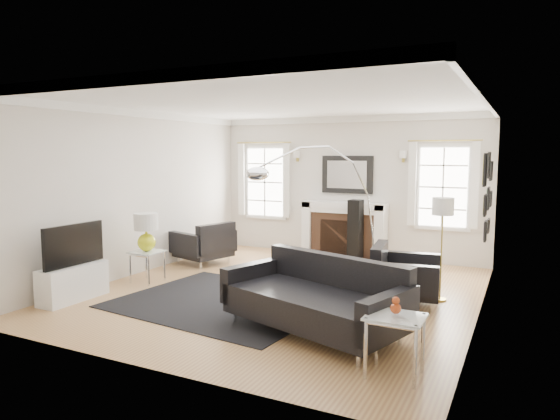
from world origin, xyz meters
The scene contains 25 objects.
floor centered at (0.00, 0.00, 0.00)m, with size 6.00×6.00×0.00m, color #A67145.
back_wall centered at (0.00, 3.00, 1.40)m, with size 5.50×0.04×2.80m, color beige.
front_wall centered at (0.00, -3.00, 1.40)m, with size 5.50×0.04×2.80m, color beige.
left_wall centered at (-2.75, 0.00, 1.40)m, with size 0.04×6.00×2.80m, color beige.
right_wall centered at (2.75, 0.00, 1.40)m, with size 0.04×6.00×2.80m, color beige.
ceiling centered at (0.00, 0.00, 2.80)m, with size 5.50×6.00×0.02m, color white.
crown_molding centered at (0.00, 0.00, 2.74)m, with size 5.50×6.00×0.12m, color white.
fireplace centered at (0.00, 2.79, 0.54)m, with size 1.70×0.69×1.11m.
mantel_mirror centered at (0.00, 2.95, 1.65)m, with size 1.05×0.07×0.75m.
window_left centered at (-1.85, 2.95, 1.46)m, with size 1.24×0.15×1.62m.
window_right centered at (1.85, 2.95, 1.46)m, with size 1.24×0.15×1.62m.
gallery_wall centered at (2.72, 1.30, 1.53)m, with size 0.04×1.73×1.29m.
tv_unit centered at (-2.44, -1.70, 0.33)m, with size 0.35×1.00×1.09m.
area_rug centered at (-0.48, -0.82, 0.01)m, with size 2.83×2.36×0.01m, color black.
sofa centered at (1.11, -1.34, 0.38)m, with size 2.36×1.59×0.71m.
armchair_left centered at (-2.14, 1.09, 0.36)m, with size 1.09×1.16×0.65m.
armchair_right centered at (1.73, 0.27, 0.37)m, with size 1.01×1.09×0.66m.
coffee_table centered at (0.51, -0.49, 0.32)m, with size 0.80×0.80×0.36m.
side_table_left centered at (-2.20, -0.45, 0.40)m, with size 0.46×0.46×0.50m.
nesting_table centered at (2.20, -2.11, 0.46)m, with size 0.53×0.44×0.58m.
gourd_lamp centered at (-2.20, -0.45, 0.86)m, with size 0.38×0.38×0.61m.
orange_vase centered at (2.20, -2.11, 0.67)m, with size 0.10×0.10×0.16m.
arc_floor_lamp centered at (0.56, -0.01, 1.22)m, with size 1.60×1.48×2.26m.
stick_floor_lamp centered at (2.20, 0.58, 1.26)m, with size 0.30×0.30×1.46m.
speaker_tower centered at (0.33, 2.51, 0.60)m, with size 0.24×0.24×1.19m, color black.
Camera 1 is at (3.22, -6.56, 2.06)m, focal length 32.00 mm.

